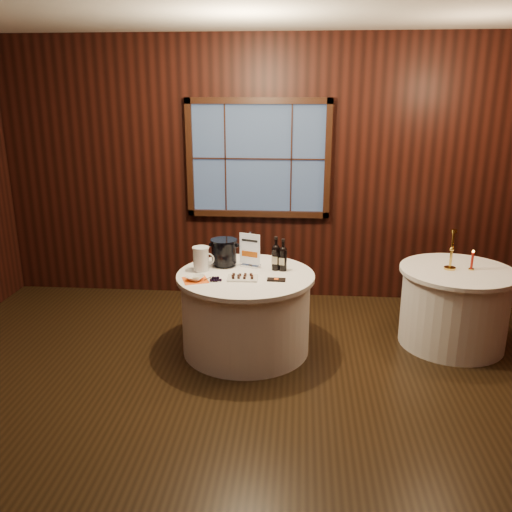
# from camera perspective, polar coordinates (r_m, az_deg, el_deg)

# --- Properties ---
(ground) EXTENTS (6.00, 6.00, 0.00)m
(ground) POSITION_cam_1_polar(r_m,az_deg,el_deg) (4.45, -2.40, -15.59)
(ground) COLOR black
(ground) RESTS_ON ground
(back_wall) EXTENTS (6.00, 0.10, 3.00)m
(back_wall) POSITION_cam_1_polar(r_m,az_deg,el_deg) (6.27, 0.25, 9.27)
(back_wall) COLOR black
(back_wall) RESTS_ON ground
(main_table) EXTENTS (1.28, 1.28, 0.77)m
(main_table) POSITION_cam_1_polar(r_m,az_deg,el_deg) (5.15, -1.08, -5.92)
(main_table) COLOR white
(main_table) RESTS_ON ground
(side_table) EXTENTS (1.08, 1.08, 0.77)m
(side_table) POSITION_cam_1_polar(r_m,az_deg,el_deg) (5.61, 20.11, -5.03)
(side_table) COLOR white
(side_table) RESTS_ON ground
(sign_stand) EXTENTS (0.20, 0.16, 0.34)m
(sign_stand) POSITION_cam_1_polar(r_m,az_deg,el_deg) (5.18, -0.60, 0.09)
(sign_stand) COLOR silver
(sign_stand) RESTS_ON main_table
(port_bottle_left) EXTENTS (0.08, 0.09, 0.32)m
(port_bottle_left) POSITION_cam_1_polar(r_m,az_deg,el_deg) (5.08, 2.11, 0.04)
(port_bottle_left) COLOR black
(port_bottle_left) RESTS_ON main_table
(port_bottle_right) EXTENTS (0.07, 0.08, 0.31)m
(port_bottle_right) POSITION_cam_1_polar(r_m,az_deg,el_deg) (5.07, 2.86, -0.11)
(port_bottle_right) COLOR black
(port_bottle_right) RESTS_ON main_table
(ice_bucket) EXTENTS (0.26, 0.26, 0.26)m
(ice_bucket) POSITION_cam_1_polar(r_m,az_deg,el_deg) (5.21, -3.38, 0.43)
(ice_bucket) COLOR black
(ice_bucket) RESTS_ON main_table
(chocolate_plate) EXTENTS (0.28, 0.19, 0.04)m
(chocolate_plate) POSITION_cam_1_polar(r_m,az_deg,el_deg) (4.88, -1.43, -2.26)
(chocolate_plate) COLOR white
(chocolate_plate) RESTS_ON main_table
(chocolate_box) EXTENTS (0.17, 0.09, 0.01)m
(chocolate_box) POSITION_cam_1_polar(r_m,az_deg,el_deg) (4.85, 2.15, -2.51)
(chocolate_box) COLOR black
(chocolate_box) RESTS_ON main_table
(grape_bunch) EXTENTS (0.17, 0.07, 0.04)m
(grape_bunch) POSITION_cam_1_polar(r_m,az_deg,el_deg) (4.83, -4.29, -2.43)
(grape_bunch) COLOR black
(grape_bunch) RESTS_ON main_table
(glass_pitcher) EXTENTS (0.21, 0.16, 0.23)m
(glass_pitcher) POSITION_cam_1_polar(r_m,az_deg,el_deg) (5.10, -5.79, -0.28)
(glass_pitcher) COLOR silver
(glass_pitcher) RESTS_ON main_table
(orange_napkin) EXTENTS (0.28, 0.28, 0.00)m
(orange_napkin) POSITION_cam_1_polar(r_m,az_deg,el_deg) (4.88, -6.41, -2.53)
(orange_napkin) COLOR #FB5C15
(orange_napkin) RESTS_ON main_table
(cracker_bowl) EXTENTS (0.19, 0.19, 0.04)m
(cracker_bowl) POSITION_cam_1_polar(r_m,az_deg,el_deg) (4.87, -6.42, -2.30)
(cracker_bowl) COLOR white
(cracker_bowl) RESTS_ON orange_napkin
(brass_candlestick) EXTENTS (0.11, 0.11, 0.39)m
(brass_candlestick) POSITION_cam_1_polar(r_m,az_deg,el_deg) (5.42, 19.86, 0.10)
(brass_candlestick) COLOR gold
(brass_candlestick) RESTS_ON side_table
(red_candle) EXTENTS (0.05, 0.05, 0.19)m
(red_candle) POSITION_cam_1_polar(r_m,az_deg,el_deg) (5.49, 21.78, -0.59)
(red_candle) COLOR gold
(red_candle) RESTS_ON side_table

